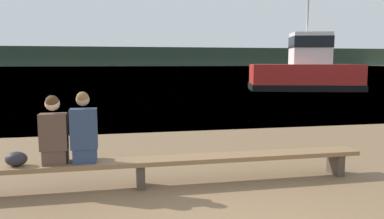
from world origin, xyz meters
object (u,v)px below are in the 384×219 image
at_px(shopping_bag, 16,159).
at_px(person_right, 84,132).
at_px(bench_main, 140,164).
at_px(tugboat_red, 305,72).
at_px(person_left, 54,134).

bearing_deg(shopping_bag, person_right, 1.11).
bearing_deg(bench_main, person_right, 179.47).
distance_m(bench_main, shopping_bag, 1.75).
xyz_separation_m(person_right, tugboat_red, (13.01, 17.70, 0.33)).
relative_size(bench_main, shopping_bag, 24.10).
xyz_separation_m(shopping_bag, tugboat_red, (13.95, 17.72, 0.67)).
xyz_separation_m(person_left, tugboat_red, (13.43, 17.70, 0.34)).
distance_m(shopping_bag, tugboat_red, 22.56).
bearing_deg(person_left, person_right, -0.05).
distance_m(person_left, person_right, 0.42).
relative_size(person_left, person_right, 0.96).
xyz_separation_m(person_right, shopping_bag, (-0.94, -0.02, -0.34)).
bearing_deg(bench_main, person_left, 179.63).
height_order(person_left, shopping_bag, person_left).
bearing_deg(tugboat_red, person_right, 159.44).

